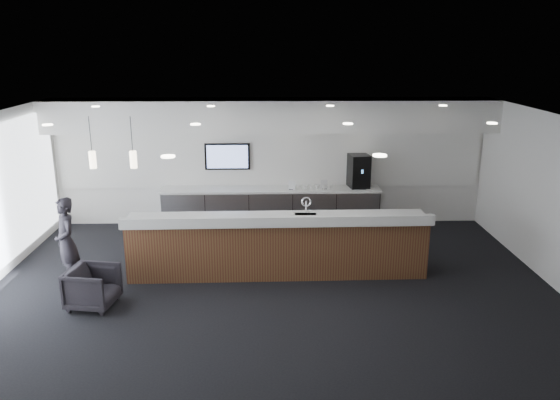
{
  "coord_description": "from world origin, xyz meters",
  "views": [
    {
      "loc": [
        -0.09,
        -8.57,
        4.21
      ],
      "look_at": [
        0.16,
        1.3,
        1.34
      ],
      "focal_mm": 35.0,
      "sensor_mm": 36.0,
      "label": 1
    }
  ],
  "objects_px": {
    "service_counter": "(278,245)",
    "coffee_machine": "(359,171)",
    "armchair": "(93,287)",
    "lounge_guest": "(66,242)"
  },
  "relations": [
    {
      "from": "service_counter",
      "to": "coffee_machine",
      "type": "relative_size",
      "value": 7.27
    },
    {
      "from": "coffee_machine",
      "to": "armchair",
      "type": "distance_m",
      "value": 6.49
    },
    {
      "from": "armchair",
      "to": "lounge_guest",
      "type": "height_order",
      "value": "lounge_guest"
    },
    {
      "from": "service_counter",
      "to": "lounge_guest",
      "type": "bearing_deg",
      "value": -175.56
    },
    {
      "from": "service_counter",
      "to": "armchair",
      "type": "distance_m",
      "value": 3.32
    },
    {
      "from": "service_counter",
      "to": "coffee_machine",
      "type": "height_order",
      "value": "coffee_machine"
    },
    {
      "from": "lounge_guest",
      "to": "service_counter",
      "type": "bearing_deg",
      "value": 61.15
    },
    {
      "from": "service_counter",
      "to": "lounge_guest",
      "type": "height_order",
      "value": "lounge_guest"
    },
    {
      "from": "coffee_machine",
      "to": "lounge_guest",
      "type": "xyz_separation_m",
      "value": [
        -5.7,
        -3.12,
        -0.53
      ]
    },
    {
      "from": "lounge_guest",
      "to": "coffee_machine",
      "type": "bearing_deg",
      "value": 84.5
    }
  ]
}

